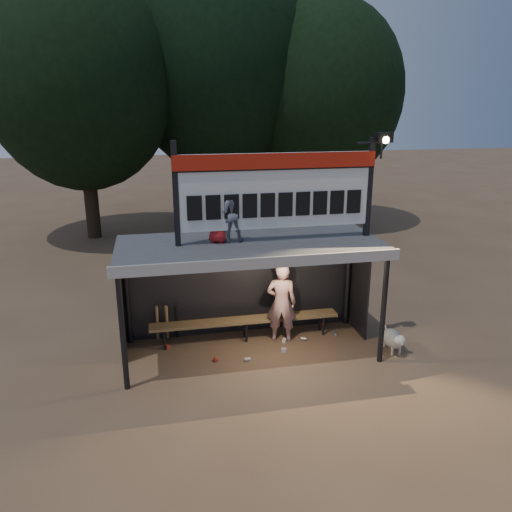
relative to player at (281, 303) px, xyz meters
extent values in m
plane|color=brown|center=(-0.73, -0.36, -0.86)|extent=(80.00, 80.00, 0.00)
imported|color=silver|center=(0.00, 0.00, 0.00)|extent=(0.71, 0.55, 1.71)
imported|color=slate|center=(-1.11, -0.27, 2.02)|extent=(0.58, 0.47, 1.11)
imported|color=#AF1B1E|center=(-1.32, -0.27, 1.93)|extent=(0.55, 0.50, 0.94)
cube|color=#414143|center=(-0.73, -0.36, 1.40)|extent=(5.00, 2.00, 0.12)
cube|color=beige|center=(-0.73, -1.38, 1.36)|extent=(5.10, 0.06, 0.20)
cylinder|color=black|center=(-3.13, -1.26, 0.24)|extent=(0.10, 0.10, 2.20)
cylinder|color=black|center=(1.67, -1.26, 0.24)|extent=(0.10, 0.10, 2.20)
cylinder|color=black|center=(-3.13, 0.54, 0.24)|extent=(0.10, 0.10, 2.20)
cylinder|color=black|center=(1.67, 0.54, 0.24)|extent=(0.10, 0.10, 2.20)
cube|color=black|center=(-0.73, 0.64, 0.24)|extent=(5.00, 0.04, 2.20)
cube|color=black|center=(-3.23, 0.14, 0.24)|extent=(0.04, 1.00, 2.20)
cube|color=black|center=(1.77, 0.14, 0.24)|extent=(0.04, 1.00, 2.20)
cylinder|color=black|center=(-0.73, 0.64, 1.29)|extent=(5.00, 0.06, 0.06)
cube|color=black|center=(-2.08, -0.36, 2.41)|extent=(0.10, 0.10, 1.90)
cube|color=black|center=(1.62, -0.36, 2.41)|extent=(0.10, 0.10, 1.90)
cube|color=silver|center=(-0.23, -0.36, 2.41)|extent=(3.80, 0.08, 1.40)
cube|color=#B81D0D|center=(-0.23, -0.41, 2.97)|extent=(3.80, 0.04, 0.28)
cube|color=black|center=(-0.23, -0.41, 2.82)|extent=(3.80, 0.02, 0.03)
cube|color=black|center=(-1.76, -0.41, 2.16)|extent=(0.27, 0.03, 0.45)
cube|color=black|center=(-1.42, -0.41, 2.16)|extent=(0.27, 0.03, 0.45)
cube|color=black|center=(-1.08, -0.41, 2.16)|extent=(0.27, 0.03, 0.45)
cube|color=black|center=(-0.74, -0.41, 2.16)|extent=(0.27, 0.03, 0.45)
cube|color=black|center=(-0.40, -0.41, 2.16)|extent=(0.27, 0.03, 0.45)
cube|color=black|center=(-0.06, -0.41, 2.16)|extent=(0.27, 0.03, 0.45)
cube|color=black|center=(0.28, -0.41, 2.16)|extent=(0.27, 0.03, 0.45)
cube|color=black|center=(0.62, -0.41, 2.16)|extent=(0.27, 0.03, 0.45)
cube|color=black|center=(0.96, -0.41, 2.16)|extent=(0.27, 0.03, 0.45)
cube|color=black|center=(1.30, -0.41, 2.16)|extent=(0.27, 0.03, 0.45)
cylinder|color=black|center=(1.57, -0.36, 3.26)|extent=(0.50, 0.04, 0.04)
cylinder|color=black|center=(1.82, -0.36, 3.11)|extent=(0.04, 0.04, 0.30)
cube|color=black|center=(1.82, -0.41, 3.36)|extent=(0.30, 0.22, 0.18)
sphere|color=#FFD88C|center=(1.82, -0.50, 3.32)|extent=(0.14, 0.14, 0.14)
cube|color=olive|center=(-0.73, 0.19, -0.41)|extent=(4.00, 0.35, 0.06)
cylinder|color=black|center=(-2.43, 0.07, -0.63)|extent=(0.05, 0.05, 0.45)
cylinder|color=black|center=(-2.43, 0.31, -0.63)|extent=(0.05, 0.05, 0.45)
cylinder|color=black|center=(-0.73, 0.07, -0.63)|extent=(0.05, 0.05, 0.45)
cylinder|color=black|center=(-0.73, 0.31, -0.63)|extent=(0.05, 0.05, 0.45)
cylinder|color=black|center=(0.97, 0.07, -0.63)|extent=(0.05, 0.05, 0.45)
cylinder|color=black|center=(0.97, 0.31, -0.63)|extent=(0.05, 0.05, 0.45)
cylinder|color=#312215|center=(-4.73, 9.64, 1.01)|extent=(0.50, 0.50, 3.74)
ellipsoid|color=black|center=(-4.73, 9.64, 4.67)|extent=(6.46, 6.46, 7.48)
cylinder|color=black|center=(0.27, 11.14, 1.23)|extent=(0.50, 0.50, 4.18)
ellipsoid|color=black|center=(0.27, 11.14, 5.32)|extent=(7.22, 7.22, 8.36)
cylinder|color=black|center=(4.27, 10.14, 0.90)|extent=(0.50, 0.50, 3.52)
ellipsoid|color=black|center=(4.27, 10.14, 4.34)|extent=(6.08, 6.08, 7.04)
ellipsoid|color=beige|center=(2.10, -0.91, -0.59)|extent=(0.36, 0.58, 0.36)
sphere|color=white|center=(2.10, -1.19, -0.50)|extent=(0.22, 0.22, 0.22)
cone|color=silver|center=(2.10, -1.29, -0.52)|extent=(0.10, 0.10, 0.10)
cone|color=beige|center=(2.05, -1.21, -0.40)|extent=(0.06, 0.06, 0.07)
cone|color=silver|center=(2.15, -1.21, -0.40)|extent=(0.06, 0.06, 0.07)
cylinder|color=beige|center=(2.02, -1.09, -0.77)|extent=(0.05, 0.05, 0.18)
cylinder|color=beige|center=(2.18, -1.09, -0.77)|extent=(0.05, 0.05, 0.18)
cylinder|color=beige|center=(2.02, -0.73, -0.77)|extent=(0.05, 0.05, 0.18)
cylinder|color=beige|center=(2.18, -0.73, -0.77)|extent=(0.05, 0.05, 0.18)
cylinder|color=beige|center=(2.10, -0.61, -0.52)|extent=(0.04, 0.16, 0.14)
cylinder|color=#996C47|center=(-2.56, 0.46, -0.43)|extent=(0.08, 0.27, 0.84)
cylinder|color=olive|center=(-2.36, 0.46, -0.43)|extent=(0.07, 0.30, 0.83)
cylinder|color=black|center=(-2.16, 0.46, -0.43)|extent=(0.07, 0.32, 0.83)
cube|color=red|center=(1.09, 0.45, -0.82)|extent=(0.08, 0.10, 0.08)
cylinder|color=silver|center=(1.22, 0.00, -0.82)|extent=(0.08, 0.13, 0.07)
cube|color=silver|center=(0.05, -0.11, -0.82)|extent=(0.11, 0.12, 0.08)
cylinder|color=red|center=(-1.47, -0.61, -0.82)|extent=(0.08, 0.12, 0.07)
cube|color=silver|center=(-0.07, -0.52, -0.82)|extent=(0.11, 0.09, 0.08)
cylinder|color=beige|center=(-0.86, -0.73, -0.82)|extent=(0.13, 0.08, 0.07)
cube|color=#B7311F|center=(-2.39, 0.11, -0.82)|extent=(0.12, 0.12, 0.08)
cylinder|color=silver|center=(0.48, -0.10, -0.82)|extent=(0.14, 0.11, 0.07)
camera|label=1|loc=(-2.46, -9.30, 4.01)|focal=35.00mm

